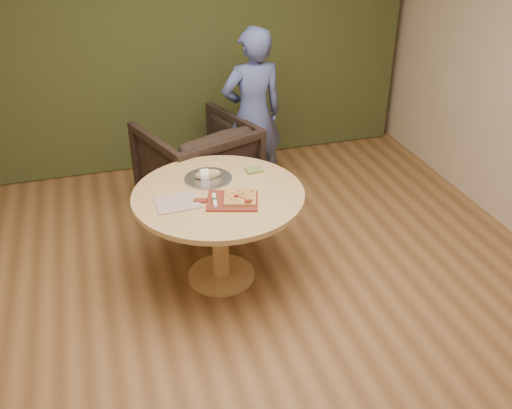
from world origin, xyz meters
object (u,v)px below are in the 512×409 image
object	(u,v)px
bread_roll	(207,174)
armchair	(197,161)
person_standing	(253,115)
pedestal_table	(219,209)
flatbread_pizza	(240,197)
cutlery_roll	(215,200)
pizza_paddle	(231,201)
serving_tray	(208,179)

from	to	relation	value
bread_roll	armchair	distance (m)	0.99
armchair	person_standing	distance (m)	0.66
pedestal_table	person_standing	world-z (taller)	person_standing
flatbread_pizza	bread_roll	distance (m)	0.41
flatbread_pizza	cutlery_roll	distance (m)	0.18
pedestal_table	pizza_paddle	world-z (taller)	pizza_paddle
pedestal_table	cutlery_roll	bearing A→B (deg)	-111.79
serving_tray	pedestal_table	bearing A→B (deg)	-83.47
cutlery_roll	person_standing	world-z (taller)	person_standing
flatbread_pizza	person_standing	distance (m)	1.48
person_standing	cutlery_roll	bearing A→B (deg)	59.28
pedestal_table	flatbread_pizza	bearing A→B (deg)	-52.95
pedestal_table	person_standing	size ratio (longest dim) A/B	0.77
pizza_paddle	bread_roll	size ratio (longest dim) A/B	2.45
cutlery_roll	serving_tray	xyz separation A→B (m)	(0.04, 0.37, -0.02)
cutlery_roll	person_standing	distance (m)	1.55
pedestal_table	serving_tray	world-z (taller)	serving_tray
pizza_paddle	flatbread_pizza	size ratio (longest dim) A/B	1.73
flatbread_pizza	pizza_paddle	bearing A→B (deg)	174.78
pedestal_table	bread_roll	size ratio (longest dim) A/B	6.42
pedestal_table	flatbread_pizza	world-z (taller)	flatbread_pizza
armchair	cutlery_roll	bearing A→B (deg)	63.88
bread_roll	person_standing	size ratio (longest dim) A/B	0.12
bread_roll	flatbread_pizza	bearing A→B (deg)	-67.75
armchair	person_standing	world-z (taller)	person_standing
pedestal_table	cutlery_roll	distance (m)	0.24
pizza_paddle	person_standing	bearing A→B (deg)	84.67
pedestal_table	armchair	distance (m)	1.16
pizza_paddle	flatbread_pizza	distance (m)	0.07
cutlery_roll	bread_roll	size ratio (longest dim) A/B	1.03
pedestal_table	person_standing	bearing A→B (deg)	63.27
pizza_paddle	armchair	size ratio (longest dim) A/B	0.52
serving_tray	bread_roll	size ratio (longest dim) A/B	1.84
pizza_paddle	cutlery_roll	bearing A→B (deg)	-163.28
cutlery_roll	serving_tray	distance (m)	0.37
pedestal_table	person_standing	distance (m)	1.40
flatbread_pizza	armchair	world-z (taller)	armchair
flatbread_pizza	cutlery_roll	bearing A→B (deg)	177.95
pizza_paddle	serving_tray	bearing A→B (deg)	118.93
flatbread_pizza	bread_roll	world-z (taller)	bread_roll
serving_tray	flatbread_pizza	bearing A→B (deg)	-68.92
cutlery_roll	bread_roll	xyz separation A→B (m)	(0.03, 0.37, 0.01)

